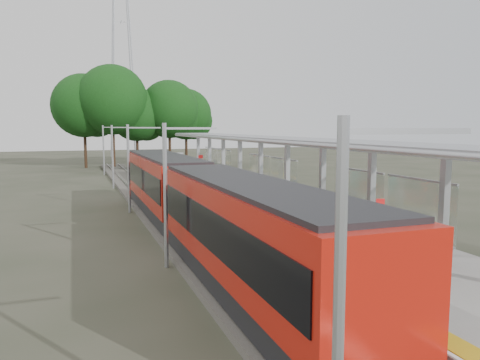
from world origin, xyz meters
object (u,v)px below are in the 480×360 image
bench_near (316,201)px  info_pillar_far (201,169)px  info_pillar_near (380,223)px  train (193,199)px  bench_far (191,165)px  bench_mid (291,189)px  litter_bin (319,208)px

bench_near → info_pillar_far: bearing=81.0°
bench_near → info_pillar_near: size_ratio=1.07×
train → bench_far: 25.58m
bench_mid → info_pillar_far: size_ratio=0.86×
bench_near → info_pillar_far: (-1.47, 16.63, 0.26)m
train → info_pillar_far: train is taller
train → info_pillar_far: size_ratio=13.99×
bench_mid → litter_bin: bench_mid is taller
bench_mid → train: bearing=-126.8°
train → litter_bin: 5.85m
bench_near → info_pillar_far: 16.70m
bench_far → litter_bin: bearing=-90.6°
bench_near → info_pillar_near: bearing=-109.7°
info_pillar_far → train: bearing=-122.7°
info_pillar_near → litter_bin: bearing=107.4°
info_pillar_far → litter_bin: info_pillar_far is taller
bench_mid → info_pillar_far: 12.28m
bench_far → info_pillar_far: 8.23m
bench_mid → info_pillar_near: size_ratio=1.06×
bench_mid → bench_far: size_ratio=1.25×
info_pillar_far → litter_bin: size_ratio=1.97×
bench_near → bench_mid: 4.64m
train → info_pillar_far: 17.41m
bench_near → bench_mid: bearing=65.8°
bench_far → info_pillar_far: size_ratio=0.69×
bench_mid → info_pillar_far: info_pillar_far is taller
train → bench_far: (6.02, 24.86, -0.56)m
litter_bin → train: bearing=167.4°
bench_near → bench_far: (-0.27, 24.76, -0.10)m
info_pillar_near → bench_near: bearing=101.5°
bench_mid → litter_bin: size_ratio=1.70×
bench_mid → info_pillar_far: bearing=120.6°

